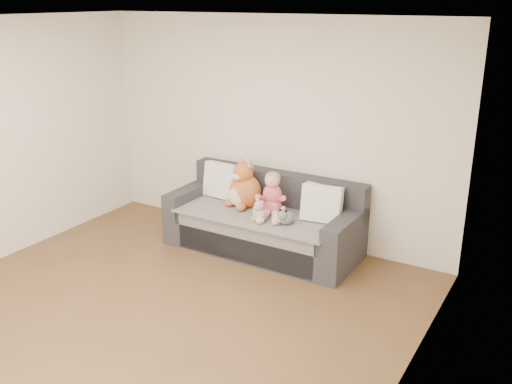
{
  "coord_description": "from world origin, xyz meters",
  "views": [
    {
      "loc": [
        3.16,
        -3.2,
        2.77
      ],
      "look_at": [
        0.16,
        1.87,
        0.75
      ],
      "focal_mm": 40.0,
      "sensor_mm": 36.0,
      "label": 1
    }
  ],
  "objects_px": {
    "sofa": "(264,224)",
    "toddler": "(272,197)",
    "plush_cat": "(244,188)",
    "teddy_bear": "(259,213)",
    "sippy_cup": "(257,212)"
  },
  "relations": [
    {
      "from": "sofa",
      "to": "sippy_cup",
      "type": "height_order",
      "value": "sofa"
    },
    {
      "from": "plush_cat",
      "to": "teddy_bear",
      "type": "xyz_separation_m",
      "value": [
        0.39,
        -0.33,
        -0.11
      ]
    },
    {
      "from": "plush_cat",
      "to": "sippy_cup",
      "type": "xyz_separation_m",
      "value": [
        0.31,
        -0.25,
        -0.15
      ]
    },
    {
      "from": "teddy_bear",
      "to": "sippy_cup",
      "type": "distance_m",
      "value": 0.11
    },
    {
      "from": "sofa",
      "to": "teddy_bear",
      "type": "xyz_separation_m",
      "value": [
        0.12,
        -0.32,
        0.26
      ]
    },
    {
      "from": "plush_cat",
      "to": "sippy_cup",
      "type": "distance_m",
      "value": 0.43
    },
    {
      "from": "toddler",
      "to": "sippy_cup",
      "type": "distance_m",
      "value": 0.24
    },
    {
      "from": "sofa",
      "to": "sippy_cup",
      "type": "relative_size",
      "value": 17.61
    },
    {
      "from": "sofa",
      "to": "toddler",
      "type": "bearing_deg",
      "value": -28.16
    },
    {
      "from": "toddler",
      "to": "plush_cat",
      "type": "distance_m",
      "value": 0.41
    },
    {
      "from": "plush_cat",
      "to": "sofa",
      "type": "bearing_deg",
      "value": 16.56
    },
    {
      "from": "sofa",
      "to": "plush_cat",
      "type": "bearing_deg",
      "value": 179.1
    },
    {
      "from": "sofa",
      "to": "toddler",
      "type": "relative_size",
      "value": 4.4
    },
    {
      "from": "toddler",
      "to": "plush_cat",
      "type": "xyz_separation_m",
      "value": [
        -0.4,
        0.08,
        0.01
      ]
    },
    {
      "from": "sofa",
      "to": "plush_cat",
      "type": "xyz_separation_m",
      "value": [
        -0.27,
        0.0,
        0.38
      ]
    }
  ]
}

